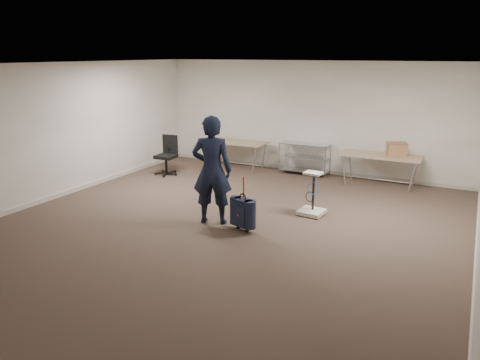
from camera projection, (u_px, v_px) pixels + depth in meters
The scene contains 10 objects.
ground at pixel (224, 227), 8.28m from camera, with size 9.00×9.00×0.00m, color #433529.
room_shell at pixel (257, 203), 9.45m from camera, with size 8.00×9.00×9.00m.
folding_table_left at pixel (233, 143), 12.33m from camera, with size 1.80×0.75×0.73m.
folding_table_right at pixel (381, 157), 10.66m from camera, with size 1.80×0.75×0.73m.
wire_shelf at pixel (305, 157), 11.77m from camera, with size 1.22×0.47×0.80m.
person at pixel (212, 170), 8.25m from camera, with size 0.71×0.47×1.95m, color black.
suitcase at pixel (243, 213), 8.03m from camera, with size 0.40×0.30×0.96m.
office_chair at pixel (167, 163), 11.79m from camera, with size 0.60×0.60×0.98m.
equipment_cart at pixel (312, 204), 8.85m from camera, with size 0.50×0.50×0.83m.
cardboard_box at pixel (397, 149), 10.50m from camera, with size 0.41×0.31×0.31m, color #9B6C48.
Camera 1 is at (3.79, -6.78, 2.99)m, focal length 35.00 mm.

